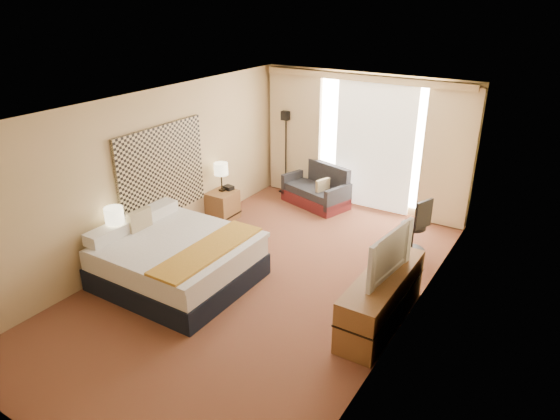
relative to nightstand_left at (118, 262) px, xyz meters
The scene contains 21 objects.
floor 2.16m from the nightstand_left, 29.31° to the left, with size 4.20×7.00×0.02m, color #5A1A19.
ceiling 3.16m from the nightstand_left, 29.31° to the left, with size 4.20×7.00×0.02m, color white.
wall_back 5.02m from the nightstand_left, 67.66° to the left, with size 4.20×0.02×2.60m, color tan.
wall_front 3.25m from the nightstand_left, 52.65° to the right, with size 4.20×0.02×2.60m, color tan.
wall_left 1.49m from the nightstand_left, 102.36° to the left, with size 0.02×7.00×2.60m, color tan.
wall_right 4.23m from the nightstand_left, 14.81° to the left, with size 0.02×7.00×2.60m, color tan.
headboard 1.62m from the nightstand_left, 98.64° to the left, with size 0.06×1.85×1.50m, color black.
nightstand_left is the anchor object (origin of this frame).
nightstand_right 2.50m from the nightstand_left, 90.00° to the left, with size 0.45×0.52×0.55m, color brown.
media_dresser 3.85m from the nightstand_left, 15.84° to the left, with size 0.50×1.80×0.70m, color brown.
window 5.10m from the nightstand_left, 64.87° to the left, with size 2.30×0.02×2.30m, color white.
curtains 4.95m from the nightstand_left, 67.18° to the left, with size 4.12×0.19×2.56m.
bed 0.91m from the nightstand_left, 26.30° to the left, with size 2.03×1.85×0.99m.
loveseat 4.24m from the nightstand_left, 74.28° to the left, with size 1.45×1.05×0.82m.
floor_lamp 4.46m from the nightstand_left, 86.74° to the left, with size 0.22×0.22×1.74m.
desk_chair 4.67m from the nightstand_left, 42.14° to the left, with size 0.48×0.47×0.96m.
lamp_left 0.72m from the nightstand_left, 107.29° to the left, with size 0.27×0.27×0.57m.
lamp_right 2.64m from the nightstand_left, 90.83° to the left, with size 0.26×0.26×0.54m.
tissue_box 0.36m from the nightstand_left, 59.27° to the left, with size 0.11×0.11×0.10m, color #80A2C7.
telephone 2.69m from the nightstand_left, 89.53° to the left, with size 0.18×0.14×0.07m, color black.
television 3.87m from the nightstand_left, 16.39° to the left, with size 1.07×0.14×0.61m, color black.
Camera 1 is at (3.58, -5.24, 3.94)m, focal length 32.00 mm.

